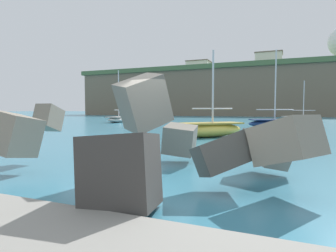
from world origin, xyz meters
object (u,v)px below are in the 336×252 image
at_px(station_building_west, 199,69).
at_px(station_building_central, 269,63).
at_px(boat_near_centre, 208,129).
at_px(boat_mid_centre, 118,119).
at_px(boat_mid_left, 300,118).
at_px(boat_near_right, 279,123).

height_order(station_building_west, station_building_central, station_building_central).
relative_size(boat_near_centre, station_building_west, 0.68).
bearing_deg(station_building_central, boat_mid_centre, -104.57).
height_order(boat_near_centre, boat_mid_centre, boat_mid_centre).
xyz_separation_m(boat_near_centre, station_building_central, (-0.19, 76.48, 15.77)).
xyz_separation_m(boat_near_centre, boat_mid_left, (6.77, 28.33, -0.09)).
bearing_deg(boat_mid_left, boat_near_right, -98.65).
height_order(boat_near_right, boat_mid_left, boat_near_right).
relative_size(boat_mid_left, boat_mid_centre, 0.85).
xyz_separation_m(boat_mid_left, station_building_west, (-30.90, 53.12, 15.72)).
relative_size(boat_mid_left, station_building_west, 0.73).
bearing_deg(station_building_central, boat_mid_left, -81.77).
bearing_deg(boat_near_right, station_building_west, 111.75).
bearing_deg(boat_near_centre, boat_near_right, 69.07).
height_order(boat_near_centre, boat_mid_left, boat_mid_left).
bearing_deg(station_building_central, boat_near_right, -86.28).
xyz_separation_m(boat_near_right, boat_mid_left, (2.68, 17.62, -0.07)).
xyz_separation_m(boat_mid_centre, station_building_central, (15.99, 61.50, 15.83)).
bearing_deg(boat_near_right, station_building_central, 93.72).
bearing_deg(boat_mid_centre, boat_near_centre, -42.80).
height_order(boat_near_right, boat_mid_centre, boat_near_right).
distance_m(station_building_west, station_building_central, 24.45).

